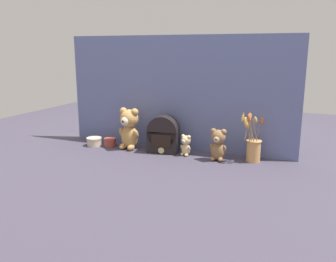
{
  "coord_description": "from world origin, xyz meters",
  "views": [
    {
      "loc": [
        0.88,
        -2.09,
        0.69
      ],
      "look_at": [
        0.0,
        0.02,
        0.15
      ],
      "focal_mm": 38.0,
      "sensor_mm": 36.0,
      "label": 1
    }
  ],
  "objects_px": {
    "teddy_bear_large": "(129,128)",
    "teddy_bear_medium": "(218,144)",
    "teddy_bear_small": "(186,145)",
    "flower_vase": "(253,146)",
    "decorative_tin_short": "(110,142)",
    "vintage_radio": "(163,135)",
    "decorative_tin_tall": "(94,142)"
  },
  "relations": [
    {
      "from": "flower_vase",
      "to": "vintage_radio",
      "type": "distance_m",
      "value": 0.59
    },
    {
      "from": "teddy_bear_large",
      "to": "vintage_radio",
      "type": "distance_m",
      "value": 0.25
    },
    {
      "from": "decorative_tin_short",
      "to": "vintage_radio",
      "type": "bearing_deg",
      "value": 1.66
    },
    {
      "from": "teddy_bear_large",
      "to": "decorative_tin_short",
      "type": "bearing_deg",
      "value": 178.61
    },
    {
      "from": "decorative_tin_tall",
      "to": "teddy_bear_small",
      "type": "bearing_deg",
      "value": 2.27
    },
    {
      "from": "teddy_bear_small",
      "to": "teddy_bear_large",
      "type": "bearing_deg",
      "value": -179.94
    },
    {
      "from": "flower_vase",
      "to": "vintage_radio",
      "type": "bearing_deg",
      "value": -177.51
    },
    {
      "from": "decorative_tin_tall",
      "to": "teddy_bear_large",
      "type": "bearing_deg",
      "value": 5.61
    },
    {
      "from": "teddy_bear_small",
      "to": "flower_vase",
      "type": "distance_m",
      "value": 0.43
    },
    {
      "from": "teddy_bear_small",
      "to": "teddy_bear_medium",
      "type": "bearing_deg",
      "value": -4.86
    },
    {
      "from": "vintage_radio",
      "to": "teddy_bear_large",
      "type": "bearing_deg",
      "value": -176.43
    },
    {
      "from": "vintage_radio",
      "to": "decorative_tin_tall",
      "type": "distance_m",
      "value": 0.54
    },
    {
      "from": "teddy_bear_medium",
      "to": "decorative_tin_short",
      "type": "relative_size",
      "value": 2.32
    },
    {
      "from": "teddy_bear_small",
      "to": "vintage_radio",
      "type": "height_order",
      "value": "vintage_radio"
    },
    {
      "from": "teddy_bear_medium",
      "to": "vintage_radio",
      "type": "height_order",
      "value": "vintage_radio"
    },
    {
      "from": "teddy_bear_medium",
      "to": "decorative_tin_tall",
      "type": "height_order",
      "value": "teddy_bear_medium"
    },
    {
      "from": "teddy_bear_medium",
      "to": "teddy_bear_small",
      "type": "relative_size",
      "value": 1.47
    },
    {
      "from": "flower_vase",
      "to": "decorative_tin_tall",
      "type": "height_order",
      "value": "flower_vase"
    },
    {
      "from": "vintage_radio",
      "to": "decorative_tin_tall",
      "type": "height_order",
      "value": "vintage_radio"
    },
    {
      "from": "teddy_bear_large",
      "to": "decorative_tin_short",
      "type": "relative_size",
      "value": 3.28
    },
    {
      "from": "teddy_bear_large",
      "to": "flower_vase",
      "type": "xyz_separation_m",
      "value": [
        0.84,
        0.04,
        -0.05
      ]
    },
    {
      "from": "teddy_bear_large",
      "to": "teddy_bear_medium",
      "type": "distance_m",
      "value": 0.64
    },
    {
      "from": "teddy_bear_large",
      "to": "flower_vase",
      "type": "distance_m",
      "value": 0.85
    },
    {
      "from": "teddy_bear_small",
      "to": "decorative_tin_short",
      "type": "bearing_deg",
      "value": 179.66
    },
    {
      "from": "teddy_bear_large",
      "to": "teddy_bear_small",
      "type": "distance_m",
      "value": 0.43
    },
    {
      "from": "teddy_bear_small",
      "to": "decorative_tin_tall",
      "type": "xyz_separation_m",
      "value": [
        -0.69,
        -0.03,
        -0.04
      ]
    },
    {
      "from": "teddy_bear_small",
      "to": "flower_vase",
      "type": "height_order",
      "value": "flower_vase"
    },
    {
      "from": "teddy_bear_small",
      "to": "vintage_radio",
      "type": "xyz_separation_m",
      "value": [
        -0.17,
        0.02,
        0.04
      ]
    },
    {
      "from": "teddy_bear_large",
      "to": "teddy_bear_small",
      "type": "bearing_deg",
      "value": 0.06
    },
    {
      "from": "teddy_bear_large",
      "to": "vintage_radio",
      "type": "bearing_deg",
      "value": 3.57
    },
    {
      "from": "vintage_radio",
      "to": "decorative_tin_short",
      "type": "distance_m",
      "value": 0.42
    },
    {
      "from": "flower_vase",
      "to": "vintage_radio",
      "type": "relative_size",
      "value": 1.24
    }
  ]
}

